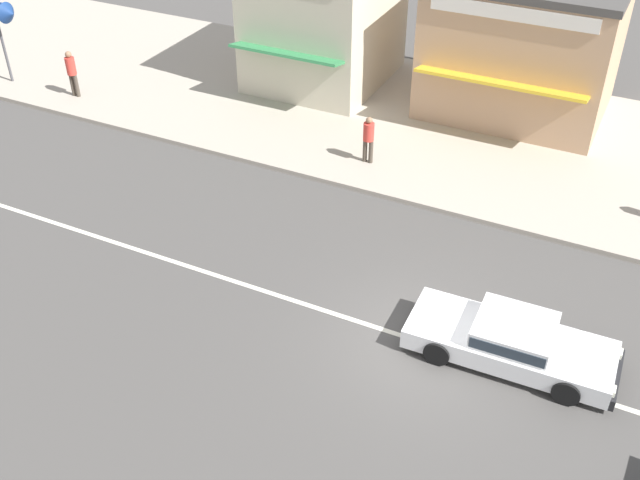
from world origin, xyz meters
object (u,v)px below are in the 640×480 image
at_px(shopfront_corner_warung, 325,12).
at_px(pedestrian_mid_kerb, 368,136).
at_px(sedan_white_2, 512,340).
at_px(shopfront_mid_block, 523,44).
at_px(arrow_signboard, 6,16).
at_px(pedestrian_near_clock, 71,70).

bearing_deg(shopfront_corner_warung, pedestrian_mid_kerb, -52.22).
bearing_deg(sedan_white_2, shopfront_corner_warung, 131.32).
bearing_deg(shopfront_mid_block, arrow_signboard, -160.06).
xyz_separation_m(sedan_white_2, pedestrian_mid_kerb, (-6.23, 6.46, 0.51)).
bearing_deg(arrow_signboard, shopfront_mid_block, 19.94).
distance_m(arrow_signboard, shopfront_mid_block, 18.32).
bearing_deg(pedestrian_mid_kerb, shopfront_mid_block, 61.88).
bearing_deg(shopfront_mid_block, sedan_white_2, -75.99).
height_order(sedan_white_2, shopfront_mid_block, shopfront_mid_block).
xyz_separation_m(pedestrian_mid_kerb, shopfront_mid_block, (3.15, 5.89, 1.46)).
relative_size(pedestrian_near_clock, pedestrian_mid_kerb, 1.10).
bearing_deg(arrow_signboard, sedan_white_2, -16.73).
bearing_deg(shopfront_corner_warung, shopfront_mid_block, 5.20).
relative_size(sedan_white_2, arrow_signboard, 1.49).
height_order(pedestrian_near_clock, pedestrian_mid_kerb, pedestrian_near_clock).
distance_m(sedan_white_2, shopfront_mid_block, 12.88).
bearing_deg(pedestrian_mid_kerb, pedestrian_near_clock, -178.63).
bearing_deg(sedan_white_2, pedestrian_near_clock, 160.80).
bearing_deg(pedestrian_near_clock, shopfront_mid_block, 22.76).
height_order(sedan_white_2, pedestrian_near_clock, pedestrian_near_clock).
height_order(pedestrian_mid_kerb, shopfront_corner_warung, shopfront_corner_warung).
relative_size(sedan_white_2, pedestrian_near_clock, 2.73).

